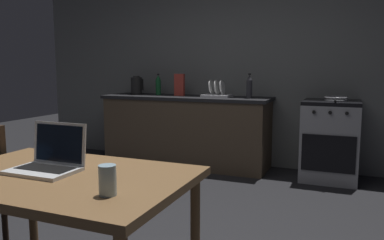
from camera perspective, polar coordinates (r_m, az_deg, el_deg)
name	(u,v)px	position (r m, az deg, el deg)	size (l,w,h in m)	color
back_wall	(260,64)	(4.95, 9.99, 8.22)	(6.40, 0.10, 2.59)	slate
kitchen_counter	(186,130)	(4.95, -0.87, -1.55)	(2.16, 0.64, 0.89)	#4C3D2D
stove_oven	(330,140)	(4.56, 19.80, -2.86)	(0.60, 0.62, 0.89)	gray
dining_table	(62,190)	(1.96, -18.71, -9.81)	(1.21, 0.80, 0.75)	brown
laptop	(48,161)	(2.01, -20.52, -5.78)	(0.32, 0.25, 0.23)	silver
electric_kettle	(137,86)	(5.21, -8.23, 5.06)	(0.18, 0.16, 0.25)	black
bottle	(249,87)	(4.57, 8.50, 4.93)	(0.07, 0.07, 0.29)	#2D2D33
frying_pan	(336,99)	(4.47, 20.59, 2.99)	(0.25, 0.42, 0.05)	gray
drinking_glass	(108,180)	(1.56, -12.42, -8.72)	(0.07, 0.07, 0.12)	#99B7C6
cereal_box	(179,85)	(4.94, -1.87, 5.24)	(0.13, 0.05, 0.28)	#B2382D
dish_rack	(217,93)	(4.74, 3.71, 3.99)	(0.34, 0.26, 0.21)	silver
bottle_b	(158,85)	(5.15, -5.03, 5.22)	(0.07, 0.07, 0.28)	#19592D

